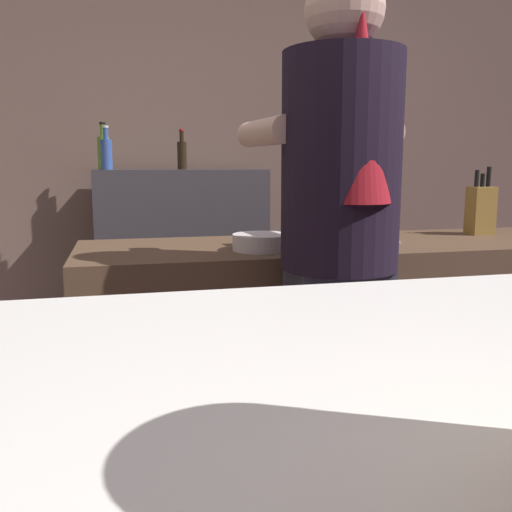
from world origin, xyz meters
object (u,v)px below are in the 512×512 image
Objects in this scene: knife_block at (481,209)px; bottle_olive_oil at (104,151)px; mixing_bowl at (262,242)px; bottle_hot_sauce at (182,154)px; bartender at (340,231)px; chefs_knife at (368,242)px; bottle_soy at (106,153)px.

knife_block is 1.94m from bottle_olive_oil.
bottle_hot_sauce reaches higher than mixing_bowl.
bartender reaches higher than mixing_bowl.
mixing_bowl is at bearing 17.87° from bartender.
knife_block is at bearing 12.07° from mixing_bowl.
bartender is at bearing -67.50° from bottle_olive_oil.
bottle_hot_sauce is (-0.56, 1.17, 0.35)m from chefs_knife.
knife_block is at bearing -62.64° from bartender.
bottle_soy reaches higher than bottle_hot_sauce.
knife_block reaches higher than mixing_bowl.
mixing_bowl is 0.81× the size of bottle_olive_oil.
knife_block reaches higher than chefs_knife.
chefs_knife is 1.65m from bottle_olive_oil.
mixing_bowl is at bearing -83.71° from bottle_hot_sauce.
knife_block is 1.84m from bottle_soy.
knife_block is 1.12× the size of bottle_olive_oil.
bottle_hot_sauce is (-1.14, 1.03, 0.24)m from knife_block.
bottle_olive_oil is at bearing 138.16° from chefs_knife.
bottle_soy is at bearing 147.35° from knife_block.
bartender is at bearing -113.72° from chefs_knife.
chefs_knife is 0.95× the size of bottle_olive_oil.
knife_block is at bearing -36.06° from bottle_olive_oil.
knife_block is (0.86, 0.55, 0.00)m from bartender.
bartender is 6.74× the size of bottle_olive_oil.
mixing_bowl is at bearing -160.34° from chefs_knife.
mixing_bowl is at bearing -167.93° from knife_block.
bottle_soy is at bearing 141.06° from chefs_knife.
bottle_hot_sauce is at bearing 138.02° from knife_block.
bottle_olive_oil is 1.13× the size of bottle_soy.
chefs_knife is at bearing -49.70° from bottle_soy.
chefs_knife is at bearing -52.61° from bottle_olive_oil.
mixing_bowl is 1.49m from bottle_olive_oil.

